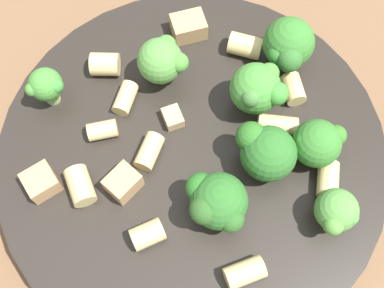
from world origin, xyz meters
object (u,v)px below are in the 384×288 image
rigatoni_2 (148,234)px  rigatoni_4 (295,92)px  rigatoni_9 (277,125)px  chicken_chunk_1 (122,181)px  rigatoni_10 (245,46)px  chicken_chunk_2 (41,182)px  rigatoni_5 (245,272)px  rigatoni_7 (103,130)px  rigatoni_0 (105,64)px  rigatoni_3 (125,98)px  broccoli_floret_1 (265,151)px  broccoli_floret_2 (317,143)px  rigatoni_8 (149,152)px  broccoli_floret_4 (257,89)px  broccoli_floret_7 (288,45)px  broccoli_floret_0 (46,86)px  chicken_chunk_3 (175,116)px  broccoli_floret_3 (162,60)px  broccoli_floret_6 (217,202)px  pasta_bowl (192,156)px  broccoli_floret_5 (337,212)px  chicken_chunk_0 (189,27)px  rigatoni_1 (80,186)px  rigatoni_6 (328,179)px

rigatoni_2 → rigatoni_4: same height
rigatoni_9 → chicken_chunk_1: (-0.02, -0.12, 0.00)m
rigatoni_10 → chicken_chunk_2: rigatoni_10 is taller
rigatoni_5 → rigatoni_7: 0.14m
rigatoni_0 → rigatoni_3: (0.03, -0.00, -0.00)m
broccoli_floret_1 → broccoli_floret_2: broccoli_floret_1 is taller
rigatoni_8 → broccoli_floret_2: bearing=59.0°
rigatoni_4 → rigatoni_8: 0.12m
broccoli_floret_4 → broccoli_floret_7: bearing=115.5°
broccoli_floret_1 → rigatoni_4: 0.06m
broccoli_floret_4 → rigatoni_3: (-0.05, -0.08, -0.02)m
rigatoni_4 → broccoli_floret_0: bearing=-120.3°
rigatoni_9 → chicken_chunk_1: size_ratio=1.30×
rigatoni_9 → chicken_chunk_2: (-0.05, -0.17, 0.00)m
broccoli_floret_2 → chicken_chunk_3: 0.11m
rigatoni_4 → broccoli_floret_3: bearing=-130.3°
broccoli_floret_4 → rigatoni_2: (0.05, -0.12, -0.02)m
broccoli_floret_2 → rigatoni_3: size_ratio=1.59×
broccoli_floret_7 → rigatoni_8: bearing=-83.9°
rigatoni_9 → broccoli_floret_6: bearing=-67.4°
rigatoni_2 → rigatoni_10: rigatoni_10 is taller
rigatoni_2 → rigatoni_3: bearing=160.2°
pasta_bowl → rigatoni_9: (0.02, 0.06, 0.02)m
chicken_chunk_2 → rigatoni_2: bearing=33.0°
broccoli_floret_6 → rigatoni_9: 0.08m
broccoli_floret_5 → chicken_chunk_0: bearing=-179.0°
broccoli_floret_2 → chicken_chunk_2: bearing=-114.1°
broccoli_floret_6 → broccoli_floret_7: bearing=124.1°
pasta_bowl → chicken_chunk_1: (-0.00, -0.06, 0.02)m
rigatoni_3 → chicken_chunk_3: size_ratio=1.51×
rigatoni_0 → rigatoni_7: bearing=-29.4°
broccoli_floret_5 → chicken_chunk_2: (-0.12, -0.16, -0.01)m
broccoli_floret_0 → rigatoni_7: bearing=23.6°
broccoli_floret_3 → rigatoni_2: broccoli_floret_3 is taller
pasta_bowl → chicken_chunk_3: chicken_chunk_3 is taller
broccoli_floret_1 → chicken_chunk_1: bearing=-111.7°
rigatoni_1 → rigatoni_7: (-0.03, 0.03, -0.00)m
pasta_bowl → chicken_chunk_1: 0.06m
rigatoni_5 → broccoli_floret_7: bearing=135.9°
broccoli_floret_0 → chicken_chunk_0: bearing=89.8°
rigatoni_7 → rigatoni_3: bearing=119.0°
broccoli_floret_5 → rigatoni_3: size_ratio=1.40×
rigatoni_1 → rigatoni_6: size_ratio=1.05×
chicken_chunk_3 → broccoli_floret_2: bearing=42.5°
rigatoni_4 → rigatoni_8: (-0.01, -0.12, -0.00)m
broccoli_floret_1 → rigatoni_9: broccoli_floret_1 is taller
rigatoni_3 → rigatoni_6: bearing=34.9°
broccoli_floret_1 → broccoli_floret_6: 0.05m
broccoli_floret_0 → rigatoni_4: size_ratio=1.57×
rigatoni_1 → chicken_chunk_0: (-0.08, 0.13, -0.00)m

